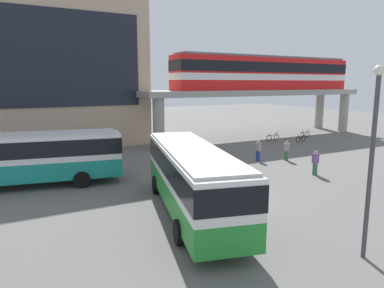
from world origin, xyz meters
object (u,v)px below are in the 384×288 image
object	(u,v)px
train	(266,73)
bicycle_blue	(273,138)
bicycle_orange	(305,134)
bicycle_red	(301,139)
pedestrian_near_building	(258,151)
pedestrian_by_bike_rack	(287,151)
bus_main	(191,173)
pedestrian_waiting_near_stop	(315,163)
bus_secondary	(26,154)

from	to	relation	value
train	bicycle_blue	size ratio (longest dim) A/B	13.12
bicycle_orange	bicycle_red	bearing A→B (deg)	-143.22
pedestrian_near_building	pedestrian_by_bike_rack	bearing A→B (deg)	-24.10
bus_main	bicycle_blue	world-z (taller)	bus_main
pedestrian_waiting_near_stop	pedestrian_near_building	distance (m)	5.37
train	bus_secondary	bearing A→B (deg)	-159.60
bicycle_orange	bicycle_blue	xyz separation A→B (m)	(-4.89, -0.11, 0.00)
bicycle_blue	bicycle_orange	bearing A→B (deg)	1.31
bus_main	bicycle_orange	world-z (taller)	bus_main
train	bus_main	bearing A→B (deg)	-137.01
pedestrian_by_bike_rack	pedestrian_near_building	size ratio (longest dim) A/B	0.95
train	pedestrian_near_building	world-z (taller)	train
bicycle_blue	pedestrian_near_building	bearing A→B (deg)	-137.54
bus_main	pedestrian_near_building	world-z (taller)	bus_main
bus_main	pedestrian_by_bike_rack	xyz separation A→B (m)	(12.38, 6.78, -1.25)
pedestrian_near_building	bicycle_red	bearing A→B (deg)	27.39
train	bicycle_blue	world-z (taller)	train
bus_main	train	bearing A→B (deg)	42.99
bicycle_orange	pedestrian_near_building	bearing A→B (deg)	-150.40
bicycle_red	pedestrian_near_building	distance (m)	11.08
bus_secondary	pedestrian_by_bike_rack	bearing A→B (deg)	-5.40
bus_secondary	bus_main	bearing A→B (deg)	-52.53
pedestrian_by_bike_rack	bicycle_orange	bearing A→B (deg)	37.80
bicycle_blue	pedestrian_waiting_near_stop	bearing A→B (deg)	-119.77
bus_main	bus_secondary	world-z (taller)	same
bicycle_orange	bicycle_blue	distance (m)	4.89
bus_main	pedestrian_by_bike_rack	distance (m)	14.17
bus_main	bus_secondary	xyz separation A→B (m)	(-6.57, 8.57, 0.00)
bus_secondary	pedestrian_by_bike_rack	xyz separation A→B (m)	(18.95, -1.79, -1.25)
bus_secondary	bicycle_orange	world-z (taller)	bus_secondary
pedestrian_waiting_near_stop	bicycle_blue	bearing A→B (deg)	60.23
bicycle_orange	pedestrian_waiting_near_stop	xyz separation A→B (m)	(-11.97, -12.49, 0.43)
train	bicycle_red	bearing A→B (deg)	-85.65
bicycle_red	bicycle_blue	bearing A→B (deg)	137.90
train	bicycle_orange	xyz separation A→B (m)	(3.16, -3.44, -7.01)
bus_main	bicycle_red	xyz separation A→B (m)	(20.08, 12.83, -1.63)
bicycle_orange	pedestrian_waiting_near_stop	distance (m)	17.30
train	pedestrian_by_bike_rack	world-z (taller)	train
train	pedestrian_by_bike_rack	xyz separation A→B (m)	(-7.28, -11.55, -6.63)
bicycle_blue	bus_main	bearing A→B (deg)	-140.52
train	pedestrian_near_building	bearing A→B (deg)	-131.64
pedestrian_near_building	train	bearing A→B (deg)	48.36
train	bus_main	distance (m)	27.41
bus_secondary	pedestrian_by_bike_rack	size ratio (longest dim) A/B	7.15
bicycle_red	pedestrian_waiting_near_stop	bearing A→B (deg)	-131.48
bicycle_red	bus_main	bearing A→B (deg)	-147.42
pedestrian_near_building	pedestrian_waiting_near_stop	bearing A→B (deg)	-83.49
bus_secondary	bicycle_orange	xyz separation A→B (m)	(29.40, 6.31, -1.63)
bicycle_blue	pedestrian_waiting_near_stop	size ratio (longest dim) A/B	1.07
bus_secondary	bicycle_red	bearing A→B (deg)	9.08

